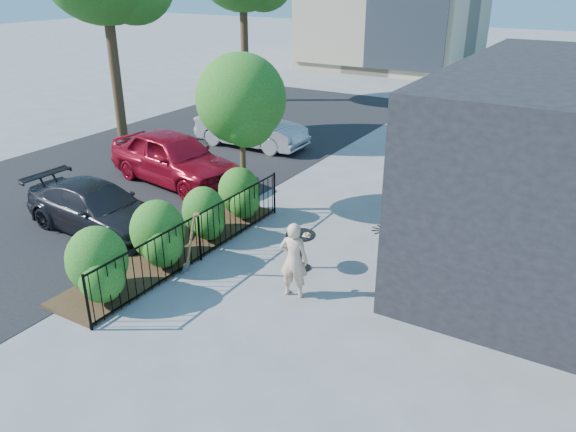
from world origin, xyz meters
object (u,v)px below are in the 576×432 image
Objects in this scene: car_red at (174,158)px; car_darkgrey at (97,208)px; shovel at (190,247)px; cafe_table at (301,245)px; woman at (294,260)px; patio_tree at (242,105)px; car_silver at (251,128)px.

car_darkgrey is at bearing -159.51° from car_red.
car_red is 1.12× the size of car_darkgrey.
cafe_table is at bearing 38.14° from shovel.
woman is at bearing -111.06° from car_red.
patio_tree reaches higher than car_darkgrey.
patio_tree is 4.78m from woman.
patio_tree is 2.60× the size of woman.
car_darkgrey is (0.66, -3.51, -0.18)m from car_red.
cafe_table is (2.75, -1.96, -2.22)m from patio_tree.
shovel is at bearing -73.75° from patio_tree.
car_silver is at bearing 116.52° from shovel.
shovel is (0.98, -3.36, -2.12)m from patio_tree.
patio_tree is 0.89× the size of car_red.
cafe_table is 0.21× the size of car_silver.
woman is 0.37× the size of car_silver.
patio_tree reaches higher than cafe_table.
shovel is 3.36m from car_darkgrey.
car_red is at bearing 134.26° from shovel.
patio_tree is 1.00× the size of car_darkgrey.
car_silver reaches higher than car_darkgrey.
cafe_table is at bearing -140.49° from car_silver.
car_red reaches higher than shovel.
car_red is 3.57m from car_darkgrey.
shovel is at bearing -154.56° from car_silver.
woman reaches higher than car_silver.
car_red is at bearing -43.52° from woman.
car_red is (-2.99, 0.72, -2.01)m from patio_tree.
woman is at bearing -67.38° from cafe_table.
woman reaches higher than car_red.
patio_tree is at bearing -55.73° from woman.
car_darkgrey is (-5.50, 0.18, -0.18)m from woman.
car_silver is at bearing 122.62° from patio_tree.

